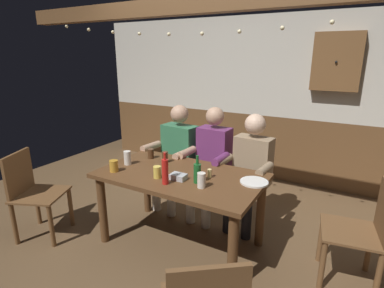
{
  "coord_description": "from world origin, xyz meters",
  "views": [
    {
      "loc": [
        1.38,
        -2.03,
        1.8
      ],
      "look_at": [
        0.0,
        0.4,
        0.96
      ],
      "focal_mm": 28.37,
      "sensor_mm": 36.0,
      "label": 1
    }
  ],
  "objects_px": {
    "person_1": "(211,159)",
    "person_0": "(177,152)",
    "dining_table": "(180,185)",
    "condiment_caddy": "(178,177)",
    "pint_glass_4": "(157,172)",
    "chair_empty_near_left": "(33,192)",
    "pint_glass_3": "(165,157)",
    "pint_glass_0": "(151,154)",
    "pint_glass_2": "(201,180)",
    "pint_glass_5": "(127,158)",
    "chair_empty_far_end": "(363,231)",
    "bottle_1": "(197,173)",
    "pint_glass_1": "(114,166)",
    "plate_0": "(254,182)",
    "person_2": "(250,167)",
    "bottle_0": "(165,171)",
    "wall_dart_cabinet": "(337,62)",
    "table_candle": "(210,173)"
  },
  "relations": [
    {
      "from": "bottle_1",
      "to": "pint_glass_1",
      "type": "bearing_deg",
      "value": -168.78
    },
    {
      "from": "plate_0",
      "to": "bottle_1",
      "type": "height_order",
      "value": "bottle_1"
    },
    {
      "from": "person_1",
      "to": "pint_glass_2",
      "type": "distance_m",
      "value": 0.89
    },
    {
      "from": "person_1",
      "to": "pint_glass_2",
      "type": "relative_size",
      "value": 9.72
    },
    {
      "from": "person_0",
      "to": "chair_empty_near_left",
      "type": "distance_m",
      "value": 1.57
    },
    {
      "from": "dining_table",
      "to": "chair_empty_near_left",
      "type": "distance_m",
      "value": 1.5
    },
    {
      "from": "person_1",
      "to": "person_2",
      "type": "distance_m",
      "value": 0.45
    },
    {
      "from": "person_0",
      "to": "person_1",
      "type": "height_order",
      "value": "person_1"
    },
    {
      "from": "plate_0",
      "to": "wall_dart_cabinet",
      "type": "height_order",
      "value": "wall_dart_cabinet"
    },
    {
      "from": "condiment_caddy",
      "to": "pint_glass_3",
      "type": "height_order",
      "value": "pint_glass_3"
    },
    {
      "from": "table_candle",
      "to": "person_2",
      "type": "bearing_deg",
      "value": 73.96
    },
    {
      "from": "chair_empty_far_end",
      "to": "wall_dart_cabinet",
      "type": "bearing_deg",
      "value": 6.86
    },
    {
      "from": "person_1",
      "to": "person_0",
      "type": "bearing_deg",
      "value": 0.33
    },
    {
      "from": "person_0",
      "to": "bottle_0",
      "type": "height_order",
      "value": "person_0"
    },
    {
      "from": "dining_table",
      "to": "person_0",
      "type": "relative_size",
      "value": 1.23
    },
    {
      "from": "dining_table",
      "to": "chair_empty_far_end",
      "type": "distance_m",
      "value": 1.55
    },
    {
      "from": "pint_glass_3",
      "to": "dining_table",
      "type": "bearing_deg",
      "value": -32.21
    },
    {
      "from": "person_0",
      "to": "chair_empty_far_end",
      "type": "distance_m",
      "value": 2.04
    },
    {
      "from": "person_0",
      "to": "pint_glass_4",
      "type": "height_order",
      "value": "person_0"
    },
    {
      "from": "person_1",
      "to": "bottle_0",
      "type": "xyz_separation_m",
      "value": [
        0.01,
        -0.91,
        0.17
      ]
    },
    {
      "from": "bottle_1",
      "to": "pint_glass_4",
      "type": "height_order",
      "value": "bottle_1"
    },
    {
      "from": "person_1",
      "to": "pint_glass_3",
      "type": "distance_m",
      "value": 0.56
    },
    {
      "from": "table_candle",
      "to": "condiment_caddy",
      "type": "distance_m",
      "value": 0.28
    },
    {
      "from": "person_2",
      "to": "pint_glass_3",
      "type": "distance_m",
      "value": 0.89
    },
    {
      "from": "chair_empty_far_end",
      "to": "table_candle",
      "type": "height_order",
      "value": "chair_empty_far_end"
    },
    {
      "from": "bottle_0",
      "to": "pint_glass_4",
      "type": "height_order",
      "value": "bottle_0"
    },
    {
      "from": "pint_glass_5",
      "to": "pint_glass_1",
      "type": "bearing_deg",
      "value": -85.68
    },
    {
      "from": "dining_table",
      "to": "wall_dart_cabinet",
      "type": "bearing_deg",
      "value": 62.45
    },
    {
      "from": "dining_table",
      "to": "condiment_caddy",
      "type": "distance_m",
      "value": 0.19
    },
    {
      "from": "person_0",
      "to": "pint_glass_4",
      "type": "relative_size",
      "value": 11.33
    },
    {
      "from": "chair_empty_far_end",
      "to": "pint_glass_5",
      "type": "xyz_separation_m",
      "value": [
        -2.11,
        -0.29,
        0.33
      ]
    },
    {
      "from": "dining_table",
      "to": "table_candle",
      "type": "height_order",
      "value": "table_candle"
    },
    {
      "from": "bottle_1",
      "to": "pint_glass_0",
      "type": "distance_m",
      "value": 0.8
    },
    {
      "from": "person_0",
      "to": "pint_glass_5",
      "type": "relative_size",
      "value": 8.9
    },
    {
      "from": "person_0",
      "to": "table_candle",
      "type": "bearing_deg",
      "value": 146.56
    },
    {
      "from": "person_1",
      "to": "chair_empty_far_end",
      "type": "xyz_separation_m",
      "value": [
        1.53,
        -0.42,
        -0.2
      ]
    },
    {
      "from": "dining_table",
      "to": "pint_glass_3",
      "type": "xyz_separation_m",
      "value": [
        -0.3,
        0.19,
        0.17
      ]
    },
    {
      "from": "pint_glass_3",
      "to": "pint_glass_4",
      "type": "xyz_separation_m",
      "value": [
        0.17,
        -0.37,
        -0.0
      ]
    },
    {
      "from": "condiment_caddy",
      "to": "pint_glass_4",
      "type": "distance_m",
      "value": 0.2
    },
    {
      "from": "chair_empty_near_left",
      "to": "pint_glass_3",
      "type": "bearing_deg",
      "value": 102.62
    },
    {
      "from": "table_candle",
      "to": "pint_glass_1",
      "type": "relative_size",
      "value": 0.73
    },
    {
      "from": "plate_0",
      "to": "pint_glass_5",
      "type": "height_order",
      "value": "pint_glass_5"
    },
    {
      "from": "bottle_0",
      "to": "pint_glass_0",
      "type": "xyz_separation_m",
      "value": [
        -0.51,
        0.47,
        -0.06
      ]
    },
    {
      "from": "pint_glass_0",
      "to": "pint_glass_2",
      "type": "bearing_deg",
      "value": -25.43
    },
    {
      "from": "wall_dart_cabinet",
      "to": "person_0",
      "type": "bearing_deg",
      "value": -138.67
    },
    {
      "from": "bottle_1",
      "to": "pint_glass_1",
      "type": "height_order",
      "value": "bottle_1"
    },
    {
      "from": "person_1",
      "to": "bottle_1",
      "type": "bearing_deg",
      "value": 109.48
    },
    {
      "from": "pint_glass_5",
      "to": "pint_glass_2",
      "type": "bearing_deg",
      "value": -7.64
    },
    {
      "from": "pint_glass_4",
      "to": "pint_glass_5",
      "type": "bearing_deg",
      "value": 163.33
    },
    {
      "from": "person_0",
      "to": "table_candle",
      "type": "distance_m",
      "value": 0.96
    }
  ]
}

